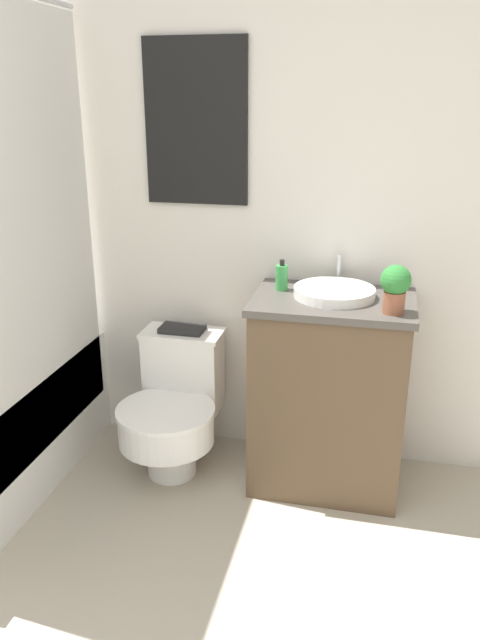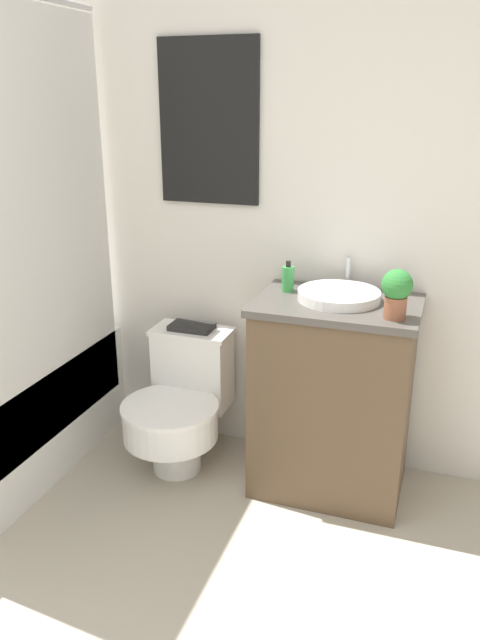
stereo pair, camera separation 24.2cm
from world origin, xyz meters
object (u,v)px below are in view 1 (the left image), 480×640
(soap_bottle, at_px, (282,277))
(book_on_tank, at_px, (182,329))
(toilet, at_px, (174,406))
(sink, at_px, (334,292))
(potted_plant, at_px, (395,286))

(soap_bottle, distance_m, book_on_tank, 0.54)
(toilet, height_order, soap_bottle, soap_bottle)
(sink, relative_size, potted_plant, 1.96)
(potted_plant, bearing_deg, book_on_tank, 165.88)
(toilet, distance_m, sink, 0.89)
(toilet, bearing_deg, sink, 5.73)
(soap_bottle, relative_size, potted_plant, 0.70)
(book_on_tank, bearing_deg, potted_plant, -14.12)
(sink, bearing_deg, potted_plant, -32.58)
(soap_bottle, height_order, book_on_tank, soap_bottle)
(soap_bottle, height_order, potted_plant, potted_plant)
(soap_bottle, distance_m, potted_plant, 0.50)
(sink, bearing_deg, soap_bottle, 167.75)
(soap_bottle, bearing_deg, book_on_tank, 175.99)
(soap_bottle, bearing_deg, potted_plant, -23.37)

